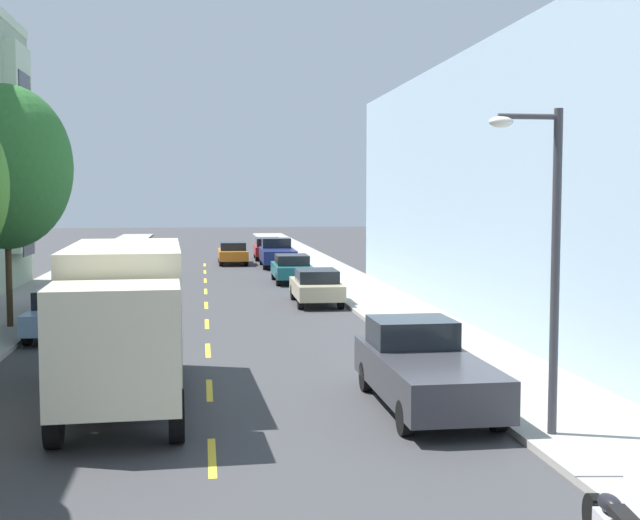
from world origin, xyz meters
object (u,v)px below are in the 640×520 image
street_tree_third (6,167)px  street_lamp (547,244)px  parked_pickup_navy (277,254)px  moving_orange_sedan (233,253)px  parked_wagon_red (268,248)px  parked_sedan_white (116,268)px  delivery_box_truck (124,314)px  parked_pickup_charcoal (423,368)px  parked_wagon_sky (65,310)px  parked_sedan_teal (292,268)px  parked_pickup_burgundy (91,289)px  parked_sedan_champagne (316,286)px

street_tree_third → street_lamp: size_ratio=1.35×
parked_pickup_navy → moving_orange_sedan: bearing=138.1°
parked_wagon_red → parked_sedan_white: bearing=-121.0°
delivery_box_truck → parked_pickup_charcoal: (6.24, -1.39, -1.07)m
parked_wagon_sky → parked_wagon_red: bearing=74.1°
parked_wagon_sky → parked_sedan_teal: bearing=59.8°
parked_pickup_charcoal → parked_pickup_navy: bearing=90.0°
parked_sedan_white → moving_orange_sedan: 12.54m
delivery_box_truck → parked_sedan_teal: 24.95m
street_tree_third → parked_wagon_red: street_tree_third is taller
street_tree_third → parked_sedan_teal: bearing=52.3°
parked_wagon_sky → parked_pickup_burgundy: bearing=89.6°
parked_wagon_red → parked_sedan_teal: parked_wagon_red is taller
street_tree_third → parked_sedan_teal: (10.74, 13.88, -4.59)m
parked_wagon_sky → parked_pickup_navy: parked_pickup_navy is taller
parked_sedan_teal → moving_orange_sedan: same height
parked_wagon_sky → parked_pickup_charcoal: 13.70m
street_lamp → parked_sedan_champagne: size_ratio=1.28×
street_lamp → parked_wagon_red: bearing=92.1°
street_tree_third → parked_wagon_red: (10.73, 29.52, -4.54)m
parked_pickup_burgundy → parked_sedan_champagne: parked_pickup_burgundy is taller
parked_sedan_white → parked_pickup_charcoal: (8.87, -26.56, 0.08)m
parked_pickup_burgundy → parked_sedan_champagne: size_ratio=1.18×
delivery_box_truck → moving_orange_sedan: delivery_box_truck is taller
street_tree_third → street_lamp: street_tree_third is taller
parked_sedan_teal → street_tree_third: bearing=-127.7°
parked_wagon_red → parked_sedan_white: size_ratio=1.05×
delivery_box_truck → parked_pickup_charcoal: 6.48m
street_lamp → parked_pickup_charcoal: 4.14m
parked_pickup_burgundy → parked_pickup_navy: (8.86, 18.71, 0.00)m
parked_sedan_teal → parked_sedan_champagne: same height
street_lamp → parked_pickup_navy: bearing=92.2°
street_tree_third → parked_wagon_sky: size_ratio=1.66×
parked_sedan_white → delivery_box_truck: bearing=-84.0°
delivery_box_truck → parked_sedan_champagne: bearing=68.1°
parked_sedan_champagne → moving_orange_sedan: size_ratio=1.01×
delivery_box_truck → parked_sedan_white: size_ratio=1.77×
parked_wagon_red → parked_pickup_charcoal: (0.10, -41.17, 0.02)m
parked_sedan_white → parked_pickup_navy: bearing=43.7°
parked_pickup_charcoal → moving_orange_sedan: (-2.63, 37.44, -0.08)m
parked_sedan_champagne → parked_pickup_charcoal: parked_pickup_charcoal is taller
parked_sedan_champagne → parked_sedan_teal: bearing=90.7°
parked_sedan_teal → parked_sedan_champagne: size_ratio=1.00×
delivery_box_truck → parked_sedan_champagne: 16.79m
parked_sedan_champagne → parked_wagon_sky: bearing=-143.8°
parked_sedan_champagne → parked_pickup_navy: size_ratio=0.85×
parked_pickup_charcoal → street_tree_third: bearing=132.9°
parked_pickup_navy → moving_orange_sedan: size_ratio=1.18×
parked_pickup_navy → moving_orange_sedan: (-2.65, 2.39, -0.08)m
street_tree_third → delivery_box_truck: 11.76m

